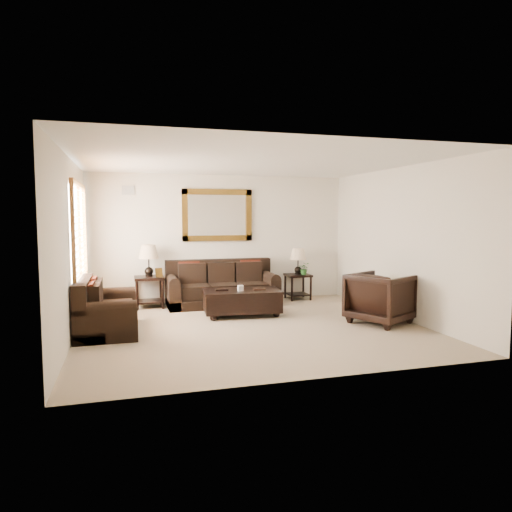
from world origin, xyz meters
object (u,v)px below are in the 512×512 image
object	(u,v)px
loveseat	(103,312)
end_table_right	(298,266)
end_table_left	(149,267)
armchair	(381,295)
coffee_table	(242,300)
sofa	(222,289)

from	to	relation	value
loveseat	end_table_right	bearing A→B (deg)	-65.03
end_table_left	armchair	bearing A→B (deg)	-33.48
coffee_table	loveseat	bearing A→B (deg)	-161.72
sofa	end_table_left	size ratio (longest dim) A/B	1.78
end_table_right	armchair	world-z (taller)	end_table_right
loveseat	end_table_left	world-z (taller)	end_table_left
end_table_right	coffee_table	world-z (taller)	end_table_right
loveseat	end_table_right	size ratio (longest dim) A/B	1.36
end_table_right	sofa	bearing A→B (deg)	-175.14
end_table_right	armchair	size ratio (longest dim) A/B	1.17
sofa	armchair	size ratio (longest dim) A/B	2.35
end_table_right	coffee_table	xyz separation A→B (m)	(-1.60, -1.29, -0.43)
sofa	end_table_right	size ratio (longest dim) A/B	2.00
sofa	end_table_left	bearing A→B (deg)	175.46
sofa	coffee_table	xyz separation A→B (m)	(0.14, -1.14, -0.04)
sofa	coffee_table	bearing A→B (deg)	-82.91
loveseat	armchair	distance (m)	4.58
end_table_left	armchair	distance (m)	4.50
sofa	coffee_table	size ratio (longest dim) A/B	1.53
sofa	loveseat	distance (m)	2.83
sofa	end_table_right	bearing A→B (deg)	4.86
sofa	armchair	world-z (taller)	armchair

